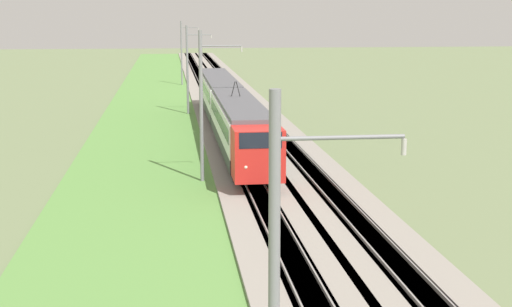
{
  "coord_description": "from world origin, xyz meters",
  "views": [
    {
      "loc": [
        -7.85,
        4.76,
        10.02
      ],
      "look_at": [
        30.97,
        0.0,
        2.29
      ],
      "focal_mm": 50.0,
      "sensor_mm": 36.0,
      "label": 1
    }
  ],
  "objects_px": {
    "catenary_mast_far": "(188,69)",
    "catenary_mast_mid": "(202,106)",
    "passenger_train": "(228,107)",
    "catenary_mast_distant": "(182,52)"
  },
  "relations": [
    {
      "from": "catenary_mast_far",
      "to": "catenary_mast_mid",
      "type": "bearing_deg",
      "value": 180.0
    },
    {
      "from": "passenger_train",
      "to": "catenary_mast_distant",
      "type": "distance_m",
      "value": 42.76
    },
    {
      "from": "passenger_train",
      "to": "catenary_mast_far",
      "type": "xyz_separation_m",
      "value": [
        13.35,
        2.84,
        2.11
      ]
    },
    {
      "from": "passenger_train",
      "to": "catenary_mast_far",
      "type": "distance_m",
      "value": 13.81
    },
    {
      "from": "catenary_mast_distant",
      "to": "catenary_mast_far",
      "type": "bearing_deg",
      "value": -180.0
    },
    {
      "from": "catenary_mast_mid",
      "to": "catenary_mast_far",
      "type": "height_order",
      "value": "catenary_mast_mid"
    },
    {
      "from": "passenger_train",
      "to": "catenary_mast_far",
      "type": "relative_size",
      "value": 4.65
    },
    {
      "from": "passenger_train",
      "to": "catenary_mast_far",
      "type": "bearing_deg",
      "value": -167.99
    },
    {
      "from": "passenger_train",
      "to": "catenary_mast_mid",
      "type": "distance_m",
      "value": 16.31
    },
    {
      "from": "catenary_mast_mid",
      "to": "catenary_mast_distant",
      "type": "height_order",
      "value": "catenary_mast_mid"
    }
  ]
}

